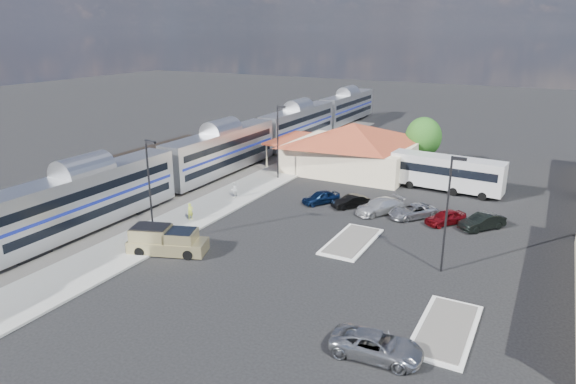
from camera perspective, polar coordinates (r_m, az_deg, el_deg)
The scene contains 23 objects.
ground at distance 44.48m, azimuth 1.30°, elevation -5.55°, with size 280.00×280.00×0.00m, color black.
railbed at distance 61.90m, azimuth -12.89°, elevation 0.84°, with size 16.00×100.00×0.12m, color #4C4944.
platform at distance 55.05m, azimuth -7.08°, elevation -0.92°, with size 5.50×92.00×0.18m, color gray.
passenger_train at distance 64.21m, azimuth -7.33°, elevation 4.36°, with size 3.00×104.00×5.55m.
freight_cars at distance 64.84m, azimuth -13.84°, elevation 3.25°, with size 2.80×46.00×4.00m.
station_depot at distance 66.30m, azimuth 7.14°, elevation 5.02°, with size 18.35×12.24×6.20m.
traffic_island_south at distance 44.66m, azimuth 7.08°, elevation -5.44°, with size 3.30×7.50×0.21m.
traffic_island_north at distance 33.76m, azimuth 17.13°, elevation -14.34°, with size 3.30×7.50×0.21m.
lamp_plat_s at distance 43.96m, azimuth -15.08°, elevation 0.94°, with size 1.08×0.25×9.00m.
lamp_plat_n at distance 61.32m, azimuth -1.07°, elevation 6.23°, with size 1.08×0.25×9.00m.
lamp_lot at distance 39.04m, azimuth 17.44°, elevation -1.39°, with size 1.08×0.25×9.00m.
tree_depot at distance 69.61m, azimuth 14.81°, elevation 5.93°, with size 4.71×4.71×6.63m.
pickup_truck at distance 43.11m, azimuth -13.21°, elevation -5.33°, with size 6.72×4.28×2.18m.
suv at distance 30.24m, azimuth 9.81°, elevation -16.46°, with size 2.40×5.21×1.45m, color #999BA0.
coach_bus at distance 60.08m, azimuth 17.21°, elevation 2.18°, with size 12.50×3.58×3.96m.
person_a at distance 49.62m, azimuth -10.80°, elevation -2.13°, with size 0.59×0.38×1.61m, color #BDCE40.
person_b at distance 55.57m, azimuth -6.03°, elevation 0.29°, with size 0.80×0.63×1.65m, color silver.
parked_car_a at distance 53.80m, azimuth 3.68°, elevation -0.59°, with size 1.64×4.08×1.39m, color #0C1C3E.
parked_car_b at distance 52.93m, azimuth 6.97°, elevation -1.05°, with size 1.36×3.91×1.29m, color black.
parked_car_c at distance 51.65m, azimuth 10.16°, elevation -1.56°, with size 2.11×5.18×1.50m, color silver.
parked_car_d at distance 51.15m, azimuth 13.67°, elevation -2.09°, with size 2.23×4.84×1.34m, color gray.
parked_car_e at distance 50.26m, azimuth 17.10°, elevation -2.72°, with size 1.63×4.05×1.38m, color maroon.
parked_car_f at distance 50.12m, azimuth 20.75°, elevation -3.11°, with size 1.56×4.47×1.47m, color black.
Camera 1 is at (18.22, -36.55, 17.60)m, focal length 32.00 mm.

